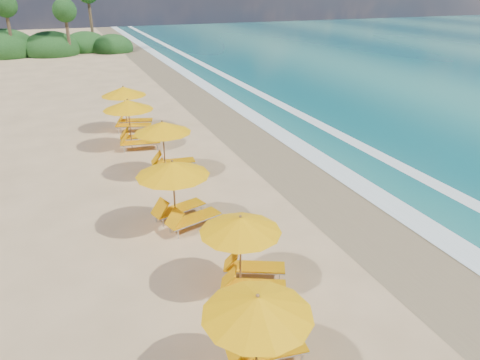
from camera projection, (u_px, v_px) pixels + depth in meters
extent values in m
plane|color=tan|center=(240.00, 209.00, 16.90)|extent=(160.00, 160.00, 0.00)
cube|color=#867550|center=(331.00, 192.00, 18.26)|extent=(4.00, 160.00, 0.01)
cube|color=white|center=(362.00, 186.00, 18.75)|extent=(1.20, 160.00, 0.01)
cube|color=white|center=(419.00, 176.00, 19.77)|extent=(0.80, 160.00, 0.01)
cylinder|color=olive|center=(257.00, 342.00, 9.15)|extent=(0.06, 0.06, 2.21)
cone|color=#F8A805|center=(257.00, 306.00, 8.78)|extent=(2.51, 2.51, 0.44)
sphere|color=olive|center=(258.00, 296.00, 8.68)|extent=(0.08, 0.08, 0.08)
cylinder|color=olive|center=(240.00, 253.00, 12.20)|extent=(0.05, 0.05, 2.15)
cone|color=#F8A805|center=(240.00, 224.00, 11.84)|extent=(2.94, 2.94, 0.43)
sphere|color=olive|center=(240.00, 216.00, 11.74)|extent=(0.08, 0.08, 0.08)
cylinder|color=olive|center=(174.00, 196.00, 15.21)|extent=(0.06, 0.06, 2.40)
cone|color=#F8A805|center=(172.00, 169.00, 14.81)|extent=(3.09, 3.09, 0.48)
sphere|color=olive|center=(172.00, 161.00, 14.70)|extent=(0.09, 0.09, 0.09)
cylinder|color=olive|center=(164.00, 149.00, 19.50)|extent=(0.06, 0.06, 2.38)
cone|color=#F8A805|center=(162.00, 127.00, 19.10)|extent=(2.70, 2.70, 0.48)
sphere|color=olive|center=(162.00, 121.00, 18.99)|extent=(0.09, 0.09, 0.09)
cylinder|color=olive|center=(130.00, 124.00, 22.78)|extent=(0.06, 0.06, 2.45)
cone|color=#F8A805|center=(128.00, 105.00, 22.37)|extent=(2.84, 2.84, 0.49)
sphere|color=olive|center=(127.00, 99.00, 22.26)|extent=(0.09, 0.09, 0.09)
cylinder|color=olive|center=(125.00, 109.00, 25.62)|extent=(0.06, 0.06, 2.45)
cone|color=#F8A805|center=(124.00, 91.00, 25.21)|extent=(3.10, 3.10, 0.49)
sphere|color=olive|center=(123.00, 86.00, 25.10)|extent=(0.09, 0.09, 0.09)
ellipsoid|color=#163D14|center=(52.00, 49.00, 52.89)|extent=(6.40, 6.40, 4.16)
ellipsoid|color=#163D14|center=(5.00, 50.00, 52.01)|extent=(7.20, 7.20, 4.68)
ellipsoid|color=#163D14|center=(86.00, 46.00, 55.98)|extent=(5.60, 5.60, 3.64)
ellipsoid|color=#163D14|center=(113.00, 48.00, 55.31)|extent=(5.00, 5.00, 3.25)
cylinder|color=brown|center=(68.00, 34.00, 51.11)|extent=(0.36, 0.36, 5.00)
sphere|color=#163D14|center=(65.00, 10.00, 50.10)|extent=(2.60, 2.60, 2.60)
cylinder|color=brown|center=(10.00, 32.00, 49.81)|extent=(0.36, 0.36, 5.60)
sphere|color=#163D14|center=(5.00, 5.00, 48.68)|extent=(2.60, 2.60, 2.60)
cylinder|color=brown|center=(91.00, 22.00, 55.16)|extent=(0.36, 0.36, 6.80)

